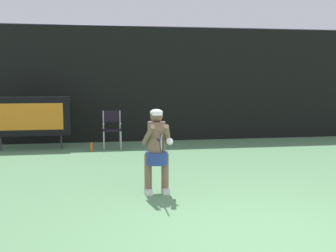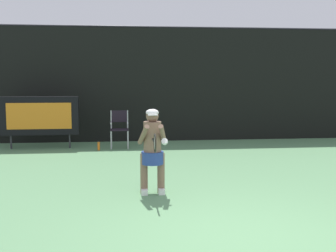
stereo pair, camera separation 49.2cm
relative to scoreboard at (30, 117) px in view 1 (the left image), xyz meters
The scene contains 7 objects.
ground 8.51m from the scoreboard, 62.66° to the right, with size 18.00×22.00×0.03m.
backdrop_screen 4.15m from the scoreboard, 16.88° to the left, with size 18.00×0.12×3.66m.
scoreboard is the anchor object (origin of this frame).
umpire_chair 2.29m from the scoreboard, ahead, with size 0.52×0.44×1.08m.
water_bottle 1.94m from the scoreboard, 17.13° to the right, with size 0.07×0.07×0.27m.
tennis_player 5.83m from the scoreboard, 60.52° to the right, with size 0.52×0.59×1.49m.
tennis_racket 6.34m from the scoreboard, 63.15° to the right, with size 0.03×0.60×0.31m.
Camera 1 is at (-2.03, -4.91, 2.02)m, focal length 44.95 mm.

